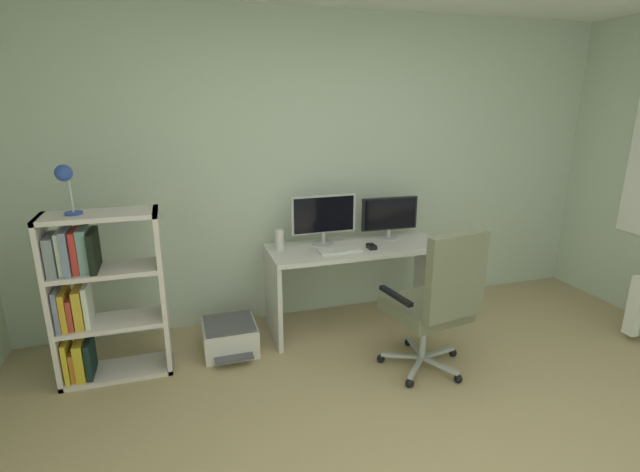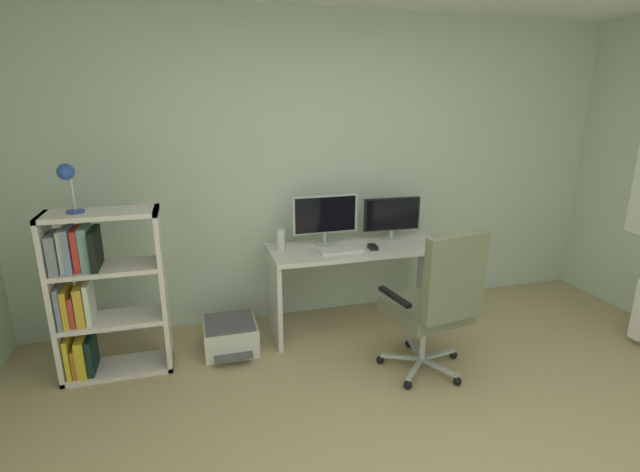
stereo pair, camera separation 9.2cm
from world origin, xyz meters
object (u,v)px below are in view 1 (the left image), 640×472
at_px(desk, 356,267).
at_px(desktop_speaker, 279,240).
at_px(keyboard, 340,251).
at_px(printer, 230,337).
at_px(monitor_main, 323,216).
at_px(desk_lamp, 65,179).
at_px(office_chair, 436,300).
at_px(bookshelf, 95,297).
at_px(computer_mouse, 372,247).
at_px(monitor_secondary, 389,215).

distance_m(desk, desktop_speaker, 0.70).
bearing_deg(desk, keyboard, -150.14).
bearing_deg(printer, monitor_main, 15.49).
relative_size(monitor_main, desk_lamp, 1.72).
bearing_deg(desktop_speaker, office_chair, -46.37).
bearing_deg(desk, bookshelf, -174.82).
bearing_deg(computer_mouse, bookshelf, -176.74).
xyz_separation_m(office_chair, bookshelf, (-2.24, 0.68, 0.03)).
bearing_deg(bookshelf, computer_mouse, 2.06).
distance_m(bookshelf, printer, 1.02).
bearing_deg(monitor_secondary, office_chair, -95.44).
relative_size(desk, desk_lamp, 4.56).
distance_m(bookshelf, desk_lamp, 0.81).
relative_size(monitor_main, computer_mouse, 5.52).
bearing_deg(desk_lamp, desk, 4.99).
bearing_deg(computer_mouse, desk, 131.22).
bearing_deg(keyboard, desk_lamp, 179.84).
bearing_deg(keyboard, monitor_secondary, 21.04).
distance_m(office_chair, desk_lamp, 2.55).
relative_size(keyboard, printer, 0.71).
height_order(monitor_secondary, desktop_speaker, monitor_secondary).
distance_m(monitor_main, bookshelf, 1.80).
bearing_deg(bookshelf, desktop_speaker, 10.77).
distance_m(computer_mouse, desk_lamp, 2.24).
distance_m(desk, monitor_main, 0.52).
relative_size(bookshelf, printer, 2.48).
xyz_separation_m(computer_mouse, desk_lamp, (-2.14, -0.07, 0.67)).
bearing_deg(desk_lamp, office_chair, -16.36).
relative_size(bookshelf, desk_lamp, 3.69).
distance_m(office_chair, printer, 1.60).
bearing_deg(desk, printer, -174.34).
xyz_separation_m(monitor_main, desk_lamp, (-1.80, -0.30, 0.44)).
xyz_separation_m(monitor_main, office_chair, (0.50, -0.98, -0.39)).
relative_size(desk, computer_mouse, 14.65).
bearing_deg(desk, desk_lamp, -175.01).
bearing_deg(monitor_secondary, desktop_speaker, -177.23).
bearing_deg(monitor_main, desk, -26.51).
distance_m(desktop_speaker, desk_lamp, 1.56).
relative_size(desk, bookshelf, 1.23).
xyz_separation_m(computer_mouse, bookshelf, (-2.07, -0.07, -0.14)).
distance_m(monitor_secondary, printer, 1.67).
xyz_separation_m(keyboard, office_chair, (0.44, -0.75, -0.16)).
bearing_deg(office_chair, bookshelf, 163.18).
height_order(monitor_main, monitor_secondary, monitor_main).
bearing_deg(bookshelf, monitor_main, 9.95).
height_order(monitor_secondary, office_chair, monitor_secondary).
relative_size(computer_mouse, desktop_speaker, 0.59).
distance_m(monitor_main, office_chair, 1.17).
xyz_separation_m(desk_lamp, printer, (0.97, 0.07, -1.30)).
distance_m(computer_mouse, printer, 1.33).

